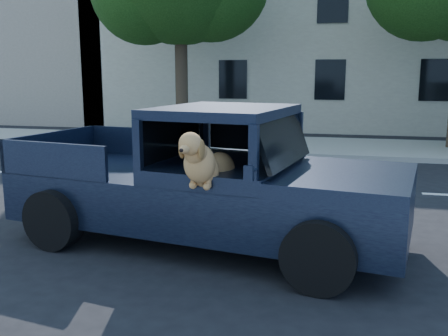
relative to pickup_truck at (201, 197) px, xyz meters
name	(u,v)px	position (x,y,z in m)	size (l,w,h in m)	color
ground	(238,233)	(0.45, 0.53, -0.68)	(120.00, 120.00, 0.00)	black
far_sidewalk	(294,146)	(0.45, 9.73, -0.60)	(60.00, 4.00, 0.15)	gray
lane_stripes	(362,191)	(2.45, 3.93, -0.67)	(21.60, 0.14, 0.01)	silver
building_main	(380,26)	(3.45, 17.03, 3.82)	(26.00, 6.00, 9.00)	beige
building_left	(22,43)	(-14.55, 17.03, 3.32)	(12.00, 6.00, 8.00)	tan
pickup_truck	(201,197)	(0.00, 0.00, 0.00)	(5.88, 3.30, 2.00)	black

